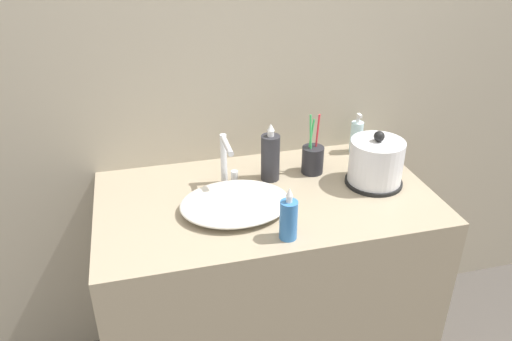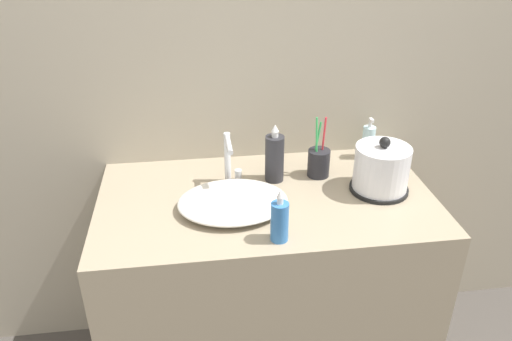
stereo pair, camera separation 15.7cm
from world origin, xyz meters
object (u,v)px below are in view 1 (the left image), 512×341
Objects in this scene: faucet at (226,158)px; lotion_bottle at (356,137)px; toothbrush_cup at (313,159)px; electric_kettle at (376,164)px; shampoo_bottle at (270,157)px; mouthwash_bottle at (288,219)px.

faucet is 1.14× the size of lotion_bottle.
electric_kettle is at bearing -36.22° from toothbrush_cup.
toothbrush_cup is 0.24m from lotion_bottle.
toothbrush_cup is (-0.18, 0.13, -0.02)m from electric_kettle.
shampoo_bottle reaches higher than mouthwash_bottle.
shampoo_bottle is (-0.37, -0.12, 0.02)m from lotion_bottle.
mouthwash_bottle is at bearing -131.82° from lotion_bottle.
electric_kettle is at bearing 30.94° from mouthwash_bottle.
toothbrush_cup reaches higher than electric_kettle.
lotion_bottle is (0.04, 0.24, -0.01)m from electric_kettle.
shampoo_bottle is at bearing -176.25° from toothbrush_cup.
toothbrush_cup is (0.31, 0.02, -0.05)m from faucet.
lotion_bottle is 0.77× the size of shampoo_bottle.
electric_kettle is 0.94× the size of shampoo_bottle.
toothbrush_cup reaches higher than shampoo_bottle.
toothbrush_cup reaches higher than faucet.
shampoo_bottle is at bearing 160.47° from electric_kettle.
mouthwash_bottle is at bearing -72.35° from faucet.
electric_kettle reaches higher than mouthwash_bottle.
faucet reaches higher than mouthwash_bottle.
lotion_bottle is at bearing 18.27° from shampoo_bottle.
lotion_bottle is 0.39m from shampoo_bottle.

